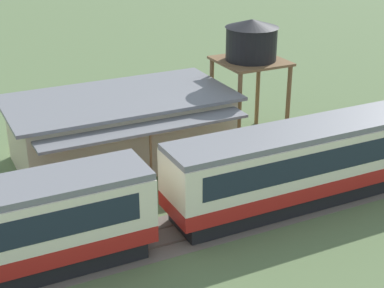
{
  "coord_description": "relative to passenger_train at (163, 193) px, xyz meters",
  "views": [
    {
      "loc": [
        -25.06,
        -21.9,
        15.3
      ],
      "look_at": [
        -12.11,
        4.37,
        2.62
      ],
      "focal_mm": 55.0,
      "sensor_mm": 36.0,
      "label": 1
    }
  ],
  "objects": [
    {
      "name": "railway_track",
      "position": [
        -5.57,
        0.0,
        -2.34
      ],
      "size": [
        155.73,
        3.6,
        0.04
      ],
      "color": "#665B51",
      "rests_on": "ground_plane"
    },
    {
      "name": "water_tower",
      "position": [
        10.06,
        8.9,
        3.98
      ],
      "size": [
        4.14,
        4.14,
        7.93
      ],
      "color": "brown",
      "rests_on": "ground_plane"
    },
    {
      "name": "station_building",
      "position": [
        1.31,
        9.33,
        -0.29
      ],
      "size": [
        13.46,
        8.43,
        4.05
      ],
      "color": "#BCB293",
      "rests_on": "ground_plane"
    },
    {
      "name": "passenger_train",
      "position": [
        0.0,
        0.0,
        0.0
      ],
      "size": [
        89.38,
        3.16,
        4.23
      ],
      "color": "#AD1E19",
      "rests_on": "ground_plane"
    }
  ]
}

